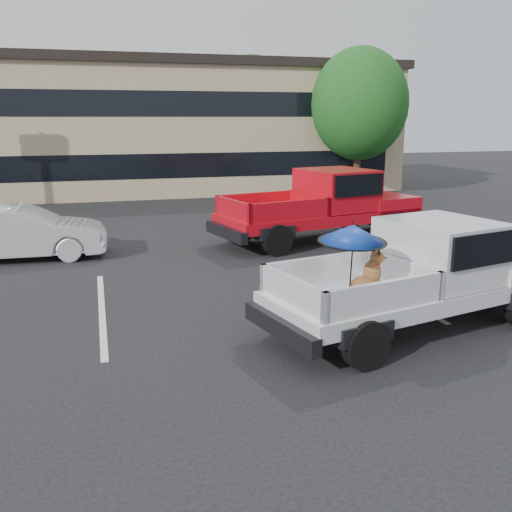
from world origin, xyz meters
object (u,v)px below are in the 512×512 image
(tree_right, at_px, (360,104))
(silver_pickup, at_px, (429,268))
(red_pickup, at_px, (331,202))
(silver_sedan, at_px, (22,233))
(tree_back, at_px, (251,103))

(tree_right, relative_size, silver_pickup, 1.13)
(silver_pickup, distance_m, red_pickup, 7.41)
(tree_right, bearing_deg, silver_sedan, -146.52)
(tree_back, height_order, red_pickup, tree_back)
(tree_right, xyz_separation_m, red_pickup, (-5.17, -9.07, -3.05))
(silver_pickup, bearing_deg, tree_right, 55.51)
(tree_right, relative_size, silver_sedan, 1.60)
(tree_right, height_order, tree_back, tree_back)
(red_pickup, bearing_deg, silver_sedan, 167.64)
(tree_right, relative_size, tree_back, 0.95)
(tree_right, height_order, silver_sedan, tree_right)
(silver_sedan, bearing_deg, red_pickup, -86.38)
(silver_sedan, bearing_deg, silver_pickup, -130.97)
(tree_back, xyz_separation_m, red_pickup, (-2.17, -17.07, -3.26))
(silver_pickup, bearing_deg, red_pickup, 67.26)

